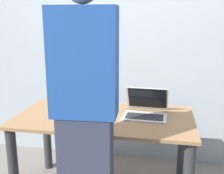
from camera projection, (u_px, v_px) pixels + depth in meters
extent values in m
cube|color=olive|center=(104.00, 117.00, 2.31)|extent=(1.46, 0.78, 0.03)
cylinder|color=#2D2D30|center=(13.00, 169.00, 2.20)|extent=(0.08, 0.08, 0.70)
cylinder|color=#2D2D30|center=(47.00, 136.00, 2.83)|extent=(0.08, 0.08, 0.70)
cylinder|color=#2D2D30|center=(182.00, 147.00, 2.59)|extent=(0.08, 0.08, 0.70)
cube|color=#B7BABC|center=(145.00, 117.00, 2.27)|extent=(0.37, 0.26, 0.01)
cube|color=#232326|center=(144.00, 117.00, 2.25)|extent=(0.31, 0.16, 0.00)
cube|color=#B7BABC|center=(147.00, 98.00, 2.41)|extent=(0.36, 0.13, 0.21)
cube|color=black|center=(147.00, 98.00, 2.41)|extent=(0.33, 0.11, 0.19)
cylinder|color=#472B14|center=(80.00, 102.00, 2.37)|extent=(0.06, 0.06, 0.19)
cone|color=#472B14|center=(80.00, 90.00, 2.35)|extent=(0.06, 0.06, 0.02)
cylinder|color=#472B14|center=(80.00, 84.00, 2.34)|extent=(0.03, 0.03, 0.08)
cylinder|color=#BFB74C|center=(80.00, 79.00, 2.32)|extent=(0.03, 0.03, 0.01)
cylinder|color=#6BCA95|center=(80.00, 101.00, 2.37)|extent=(0.06, 0.06, 0.07)
cylinder|color=#1E5123|center=(78.00, 99.00, 2.45)|extent=(0.07, 0.07, 0.19)
cone|color=#1E5123|center=(77.00, 88.00, 2.43)|extent=(0.07, 0.07, 0.02)
cylinder|color=#1E5123|center=(77.00, 82.00, 2.42)|extent=(0.03, 0.03, 0.08)
cylinder|color=#BFB74C|center=(77.00, 76.00, 2.41)|extent=(0.04, 0.04, 0.01)
cylinder|color=#7FCFA0|center=(78.00, 98.00, 2.45)|extent=(0.07, 0.07, 0.07)
cube|color=#1E4793|center=(84.00, 63.00, 1.66)|extent=(0.41, 0.23, 0.66)
cube|color=#99A3AD|center=(120.00, 39.00, 2.92)|extent=(6.00, 0.10, 2.60)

